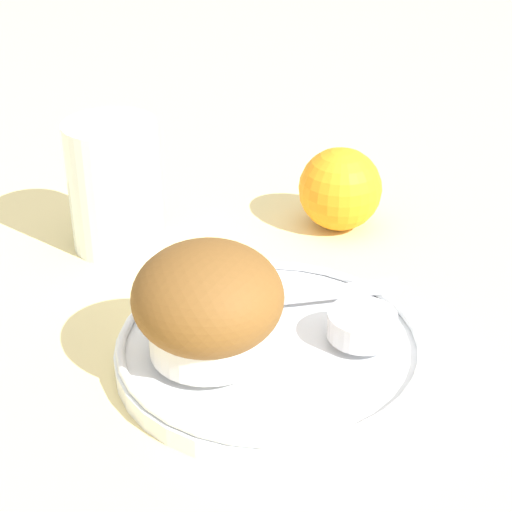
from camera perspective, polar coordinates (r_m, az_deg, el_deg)
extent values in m
plane|color=beige|center=(0.59, 0.44, -7.07)|extent=(3.00, 3.00, 0.00)
cylinder|color=white|center=(0.59, 0.93, -6.31)|extent=(0.21, 0.21, 0.01)
torus|color=white|center=(0.59, 0.94, -5.52)|extent=(0.21, 0.21, 0.01)
cylinder|color=silver|center=(0.56, -3.17, -4.91)|extent=(0.08, 0.08, 0.03)
ellipsoid|color=brown|center=(0.55, -3.24, -2.76)|extent=(0.10, 0.10, 0.07)
cylinder|color=silver|center=(0.58, 7.08, -4.58)|extent=(0.05, 0.05, 0.02)
cylinder|color=white|center=(0.58, 7.12, -4.03)|extent=(0.04, 0.04, 0.00)
sphere|color=#B7192D|center=(0.62, -1.26, -2.19)|extent=(0.02, 0.02, 0.02)
sphere|color=#B7192D|center=(0.62, 0.06, -2.10)|extent=(0.02, 0.02, 0.02)
cube|color=#B7B7BC|center=(0.62, 1.28, -2.81)|extent=(0.19, 0.02, 0.00)
sphere|color=orange|center=(0.75, 5.63, 4.47)|extent=(0.07, 0.07, 0.07)
cylinder|color=silver|center=(0.72, -9.42, 4.65)|extent=(0.08, 0.08, 0.11)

